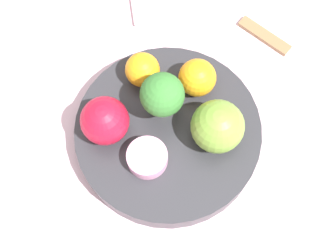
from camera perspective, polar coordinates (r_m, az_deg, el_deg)
name	(u,v)px	position (r m, az deg, el deg)	size (l,w,h in m)	color
ground_plane	(168,144)	(0.59, 0.00, -2.25)	(6.00, 6.00, 0.00)	gray
table_surface	(168,142)	(0.58, 0.00, -1.92)	(1.20, 1.20, 0.02)	silver
bowl	(168,134)	(0.55, 0.00, -1.00)	(0.22, 0.22, 0.03)	#2D2D33
broccoli	(162,95)	(0.51, -0.71, 3.76)	(0.05, 0.05, 0.07)	#8CB76B
apple_red	(218,123)	(0.51, 6.12, 0.42)	(0.06, 0.06, 0.06)	olive
apple_green	(105,121)	(0.51, -7.71, 0.64)	(0.05, 0.05, 0.05)	#B7142D
orange_front	(142,70)	(0.55, -3.14, 6.86)	(0.04, 0.04, 0.04)	orange
orange_back	(197,78)	(0.54, 3.59, 5.89)	(0.04, 0.04, 0.04)	orange
small_cup	(147,158)	(0.52, -2.55, -3.89)	(0.05, 0.05, 0.02)	#EA9EC6
spoon	(264,36)	(0.64, 11.67, 10.73)	(0.07, 0.05, 0.01)	olive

